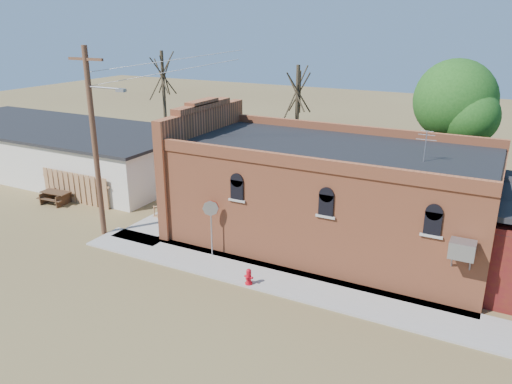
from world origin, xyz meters
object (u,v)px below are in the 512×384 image
at_px(trash_barrel, 181,219).
at_px(picnic_table, 56,196).
at_px(brick_bar, 324,194).
at_px(fire_hydrant, 249,277).
at_px(utility_pole, 95,140).
at_px(stop_sign, 211,213).

distance_m(trash_barrel, picnic_table, 8.47).
distance_m(brick_bar, picnic_table, 15.68).
bearing_deg(trash_barrel, picnic_table, -176.92).
bearing_deg(brick_bar, fire_hydrant, -100.59).
height_order(brick_bar, utility_pole, utility_pole).
distance_m(brick_bar, trash_barrel, 7.42).
height_order(stop_sign, picnic_table, stop_sign).
bearing_deg(stop_sign, utility_pole, 175.32).
bearing_deg(trash_barrel, brick_bar, 14.84).
height_order(utility_pole, fire_hydrant, utility_pole).
bearing_deg(utility_pole, brick_bar, 23.69).
distance_m(fire_hydrant, trash_barrel, 6.96).
bearing_deg(picnic_table, trash_barrel, -1.55).
bearing_deg(stop_sign, brick_bar, 38.99).
bearing_deg(brick_bar, trash_barrel, -165.16).
distance_m(utility_pole, stop_sign, 6.65).
height_order(utility_pole, trash_barrel, utility_pole).
bearing_deg(stop_sign, fire_hydrant, -37.55).
bearing_deg(utility_pole, fire_hydrant, -7.82).
bearing_deg(picnic_table, fire_hydrant, -17.19).
xyz_separation_m(stop_sign, picnic_table, (-11.68, 1.67, -1.61)).
distance_m(brick_bar, fire_hydrant, 5.92).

